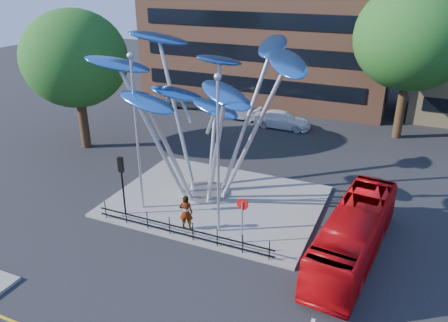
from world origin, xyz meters
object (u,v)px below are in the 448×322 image
at_px(street_lamp_right, 218,143).
at_px(red_bus, 354,234).
at_px(traffic_light_island, 122,174).
at_px(tree_right, 413,37).
at_px(street_lamp_left, 136,121).
at_px(pedestrian, 186,212).
at_px(no_entry_sign_island, 242,213).
at_px(parked_car_left, 189,100).
at_px(parked_car_mid, 238,111).
at_px(tree_left, 75,59).
at_px(parked_car_right, 282,120).
at_px(leaf_sculpture, 203,84).

height_order(street_lamp_right, red_bus, street_lamp_right).
bearing_deg(traffic_light_island, tree_right, 56.31).
bearing_deg(street_lamp_left, pedestrian, -16.51).
relative_size(no_entry_sign_island, parked_car_left, 0.53).
distance_m(pedestrian, parked_car_left, 22.72).
xyz_separation_m(no_entry_sign_island, parked_car_mid, (-7.84, 18.75, -1.07)).
bearing_deg(tree_left, parked_car_right, 39.70).
distance_m(street_lamp_right, parked_car_mid, 19.82).
xyz_separation_m(tree_left, street_lamp_right, (14.50, -7.00, -1.70)).
bearing_deg(red_bus, no_entry_sign_island, -161.48).
relative_size(street_lamp_right, pedestrian, 4.24).
xyz_separation_m(tree_left, red_bus, (21.18, -6.34, -5.51)).
distance_m(tree_left, traffic_light_island, 12.44).
height_order(tree_left, traffic_light_island, tree_left).
bearing_deg(traffic_light_island, no_entry_sign_island, 0.13).
distance_m(tree_left, street_lamp_left, 11.60).
distance_m(traffic_light_island, parked_car_right, 18.48).
bearing_deg(traffic_light_island, pedestrian, 0.00).
distance_m(no_entry_sign_island, parked_car_mid, 20.35).
distance_m(tree_right, leaf_sculpture, 18.37).
bearing_deg(red_bus, street_lamp_right, -168.29).
bearing_deg(parked_car_right, parked_car_mid, 80.57).
relative_size(tree_right, tree_left, 1.17).
xyz_separation_m(pedestrian, parked_car_mid, (-4.71, 18.77, -0.38)).
bearing_deg(parked_car_mid, pedestrian, -168.99).
bearing_deg(leaf_sculpture, tree_left, 164.45).
bearing_deg(parked_car_right, tree_left, 129.78).
height_order(tree_left, parked_car_left, tree_left).
bearing_deg(tree_right, parked_car_mid, -176.97).
xyz_separation_m(red_bus, parked_car_right, (-8.52, 16.85, -0.57)).
distance_m(tree_right, parked_car_mid, 15.66).
relative_size(tree_left, parked_car_left, 2.25).
relative_size(tree_right, leaf_sculpture, 0.95).
bearing_deg(parked_car_right, leaf_sculpture, 177.05).
relative_size(parked_car_left, parked_car_right, 0.93).
bearing_deg(tree_right, no_entry_sign_island, -107.12).
height_order(leaf_sculpture, traffic_light_island, leaf_sculpture).
bearing_deg(parked_car_mid, leaf_sculpture, -168.59).
bearing_deg(parked_car_right, red_bus, -153.11).
relative_size(street_lamp_left, red_bus, 0.95).
height_order(tree_left, red_bus, tree_left).
height_order(no_entry_sign_island, red_bus, no_entry_sign_island).
bearing_deg(parked_car_mid, no_entry_sign_island, -160.40).
height_order(tree_right, tree_left, tree_right).
height_order(red_bus, parked_car_right, red_bus).
bearing_deg(tree_left, tree_right, 28.61).
bearing_deg(parked_car_mid, street_lamp_right, -163.95).
bearing_deg(parked_car_mid, parked_car_left, 73.75).
bearing_deg(street_lamp_right, parked_car_mid, 109.14).
bearing_deg(traffic_light_island, tree_left, 140.19).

